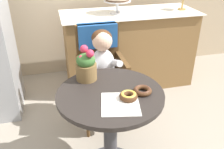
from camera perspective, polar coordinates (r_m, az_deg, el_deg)
The scene contains 8 objects.
cafe_table at distance 1.76m, azimuth -0.39°, elevation -9.97°, with size 0.72×0.72×0.72m.
wicker_chair at distance 2.28m, azimuth -2.84°, elevation 3.43°, with size 0.42×0.45×0.95m.
seated_child at distance 2.13m, azimuth -2.02°, elevation 2.65°, with size 0.27×0.32×0.73m.
paper_napkin at distance 1.53m, azimuth 1.93°, elevation -6.80°, with size 0.23×0.25×0.00m, color white.
donut_front at distance 1.64m, azimuth 7.08°, elevation -3.64°, with size 0.12×0.12×0.03m.
donut_mid at distance 1.57m, azimuth 3.83°, elevation -4.93°, with size 0.12×0.12×0.04m.
flower_vase at distance 1.75m, azimuth -5.99°, elevation 2.19°, with size 0.15×0.15×0.25m.
display_counter at distance 3.01m, azimuth 3.92°, elevation 5.89°, with size 1.56×0.62×0.90m.
Camera 1 is at (-0.33, -1.34, 1.60)m, focal length 39.58 mm.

